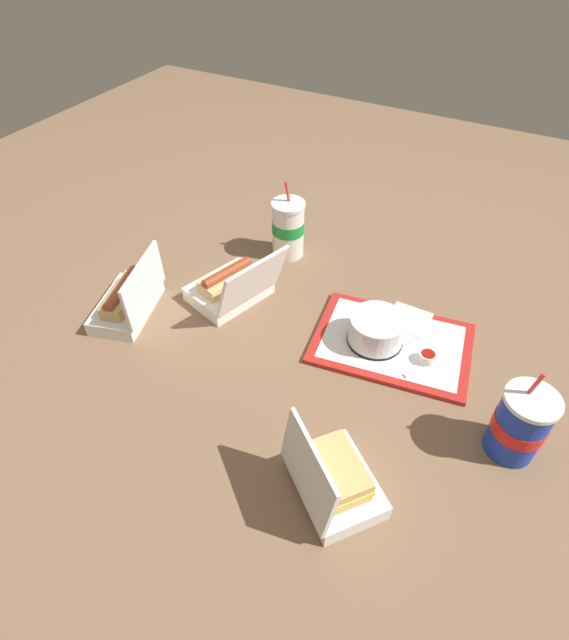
{
  "coord_description": "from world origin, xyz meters",
  "views": [
    {
      "loc": [
        -0.4,
        0.72,
        0.88
      ],
      "look_at": [
        0.02,
        -0.05,
        0.05
      ],
      "focal_mm": 28.0,
      "sensor_mm": 36.0,
      "label": 1
    }
  ],
  "objects": [
    {
      "name": "soda_cup_left",
      "position": [
        0.17,
        -0.35,
        0.09
      ],
      "size": [
        0.1,
        0.1,
        0.23
      ],
      "color": "white",
      "rests_on": "ground_plane"
    },
    {
      "name": "ketchup_cup",
      "position": [
        -0.32,
        -0.11,
        0.03
      ],
      "size": [
        0.04,
        0.04,
        0.02
      ],
      "color": "white",
      "rests_on": "food_tray"
    },
    {
      "name": "clamshell_sandwich_right",
      "position": [
        -0.26,
        0.28,
        0.04
      ],
      "size": [
        0.23,
        0.22,
        0.17
      ],
      "color": "white",
      "rests_on": "ground_plane"
    },
    {
      "name": "napkin_stack",
      "position": [
        -0.24,
        -0.23,
        0.02
      ],
      "size": [
        0.1,
        0.1,
        0.0
      ],
      "primitive_type": "cube",
      "rotation": [
        0.0,
        0.0,
        -0.02
      ],
      "color": "white",
      "rests_on": "food_tray"
    },
    {
      "name": "plastic_fork",
      "position": [
        -0.33,
        -0.08,
        0.02
      ],
      "size": [
        0.09,
        0.08,
        0.0
      ],
      "primitive_type": "cube",
      "rotation": [
        0.0,
        0.0,
        0.74
      ],
      "color": "white",
      "rests_on": "food_tray"
    },
    {
      "name": "soda_cup_center",
      "position": [
        -0.53,
        0.02,
        0.08
      ],
      "size": [
        0.1,
        0.1,
        0.22
      ],
      "color": "#1938B7",
      "rests_on": "ground_plane"
    },
    {
      "name": "food_tray",
      "position": [
        -0.23,
        -0.14,
        0.01
      ],
      "size": [
        0.4,
        0.31,
        0.01
      ],
      "color": "red",
      "rests_on": "ground_plane"
    },
    {
      "name": "ground_plane",
      "position": [
        0.0,
        0.0,
        0.0
      ],
      "size": [
        3.2,
        3.2,
        0.0
      ],
      "primitive_type": "plane",
      "color": "brown"
    },
    {
      "name": "cake_container",
      "position": [
        -0.19,
        -0.12,
        0.05
      ],
      "size": [
        0.13,
        0.13,
        0.07
      ],
      "color": "black",
      "rests_on": "food_tray"
    },
    {
      "name": "clamshell_hotdog_center",
      "position": [
        0.41,
        0.07,
        0.04
      ],
      "size": [
        0.18,
        0.24,
        0.16
      ],
      "color": "white",
      "rests_on": "ground_plane"
    },
    {
      "name": "clamshell_hotdog_left",
      "position": [
        0.2,
        -0.1,
        0.04
      ],
      "size": [
        0.25,
        0.25,
        0.18
      ],
      "color": "white",
      "rests_on": "ground_plane"
    }
  ]
}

